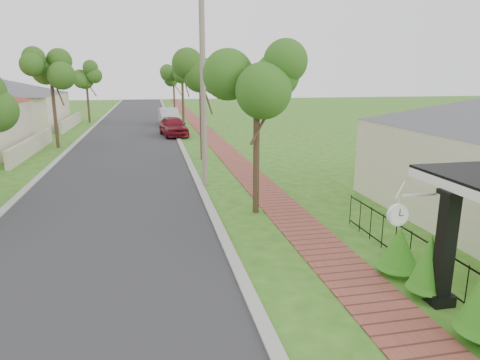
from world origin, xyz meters
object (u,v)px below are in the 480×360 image
object	(u,v)px
parked_car_white	(169,117)
utility_pole	(203,78)
porch_post	(444,255)
parked_car_red	(173,126)
near_tree	(257,87)
station_clock	(399,213)

from	to	relation	value
parked_car_white	utility_pole	world-z (taller)	utility_pole
porch_post	utility_pole	size ratio (longest dim) A/B	0.28
porch_post	parked_car_white	bearing A→B (deg)	96.79
parked_car_red	near_tree	size ratio (longest dim) A/B	0.83
parked_car_white	near_tree	size ratio (longest dim) A/B	0.91
parked_car_white	utility_pole	bearing A→B (deg)	-92.43
utility_pole	station_clock	size ratio (longest dim) A/B	8.42
parked_car_red	station_clock	world-z (taller)	station_clock
porch_post	utility_pole	bearing A→B (deg)	108.36
parked_car_white	station_clock	distance (m)	34.64
porch_post	near_tree	world-z (taller)	near_tree
porch_post	near_tree	bearing A→B (deg)	108.86
porch_post	station_clock	bearing A→B (deg)	155.27
porch_post	station_clock	world-z (taller)	porch_post
porch_post	utility_pole	xyz separation A→B (m)	(-3.65, 11.00, 3.49)
parked_car_white	utility_pole	size ratio (longest dim) A/B	0.54
porch_post	utility_pole	world-z (taller)	utility_pole
parked_car_red	station_clock	bearing A→B (deg)	-90.42
near_tree	station_clock	world-z (taller)	near_tree
utility_pole	porch_post	bearing A→B (deg)	-71.64
porch_post	parked_car_red	size ratio (longest dim) A/B	0.56
porch_post	station_clock	distance (m)	1.27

